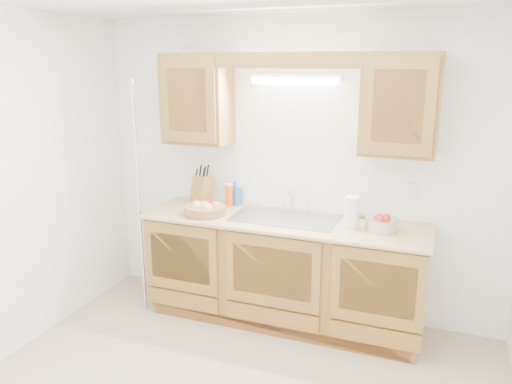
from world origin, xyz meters
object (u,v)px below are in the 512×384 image
at_px(fruit_basket, 205,208).
at_px(paper_towel, 351,212).
at_px(knife_block, 202,190).
at_px(apple_bowl, 382,223).

height_order(fruit_basket, paper_towel, paper_towel).
relative_size(knife_block, paper_towel, 1.27).
xyz_separation_m(paper_towel, apple_bowl, (0.23, 0.01, -0.06)).
relative_size(paper_towel, apple_bowl, 1.15).
bearing_deg(fruit_basket, knife_block, 122.06).
bearing_deg(knife_block, apple_bowl, 5.78).
distance_m(fruit_basket, paper_towel, 1.20).
height_order(knife_block, paper_towel, knife_block).
bearing_deg(paper_towel, knife_block, 173.39).
bearing_deg(apple_bowl, paper_towel, -177.69).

